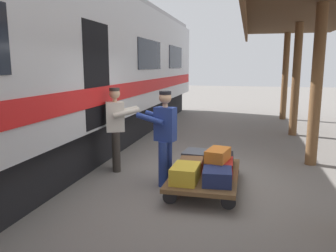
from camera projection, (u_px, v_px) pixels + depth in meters
The scene contains 12 objects.
ground_plane at pixel (205, 181), 6.31m from camera, with size 60.00×60.00×0.00m, color slate.
train_car at pixel (29, 70), 6.77m from camera, with size 3.03×20.36×4.00m.
luggage_cart at pixel (205, 175), 5.89m from camera, with size 1.13×1.97×0.30m.
suitcase_black_hardshell at pixel (222, 159), 6.32m from camera, with size 0.40×0.46×0.21m, color black.
suitcase_slate_roller at pixel (196, 157), 6.44m from camera, with size 0.44×0.52×0.23m, color #4C515B.
suitcase_red_plastic at pixel (220, 167), 5.80m from camera, with size 0.43×0.59×0.24m, color #AD231E.
suitcase_yellow_case at pixel (185, 173), 5.40m from camera, with size 0.41×0.61×0.27m, color gold.
suitcase_brown_leather at pixel (191, 165), 5.92m from camera, with size 0.40×0.51×0.22m, color brown.
suitcase_navy_fabric at pixel (217, 177), 5.28m from camera, with size 0.45×0.50×0.24m, color navy.
suitcase_orange_carryall at pixel (218, 155), 5.73m from camera, with size 0.32×0.54×0.21m, color #CC6B23.
porter_in_overalls at pixel (164, 135), 5.98m from camera, with size 0.72×0.52×1.70m.
porter_by_door at pixel (116, 126), 6.81m from camera, with size 0.74×0.60×1.70m.
Camera 1 is at (-0.72, 6.02, 2.14)m, focal length 35.90 mm.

